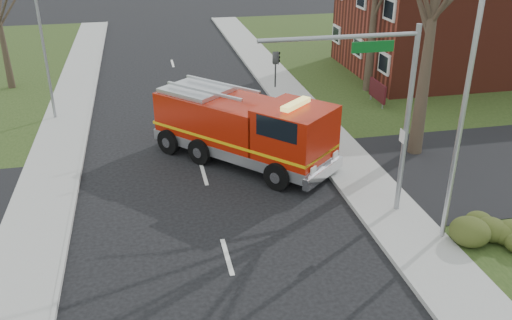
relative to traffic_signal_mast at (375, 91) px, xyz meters
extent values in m
plane|color=black|center=(-5.21, -1.50, -4.71)|extent=(120.00, 120.00, 0.00)
cube|color=gray|center=(0.99, -1.50, -4.63)|extent=(2.40, 80.00, 0.15)
cube|color=gray|center=(-11.41, -1.50, -4.63)|extent=(2.40, 80.00, 0.15)
cube|color=maroon|center=(13.79, 16.50, -1.21)|extent=(15.00, 10.00, 7.00)
cube|color=silver|center=(6.24, 16.50, -2.71)|extent=(0.12, 1.40, 1.20)
cube|color=#410F14|center=(5.29, 11.00, -3.81)|extent=(0.12, 2.00, 1.00)
cylinder|color=gray|center=(5.29, 10.20, -4.26)|extent=(0.08, 0.08, 0.90)
cylinder|color=gray|center=(5.29, 11.80, -4.26)|extent=(0.08, 0.08, 0.90)
ellipsoid|color=#303914|center=(3.79, -2.50, -4.13)|extent=(2.80, 2.00, 0.90)
cone|color=#3A2E22|center=(4.29, 4.50, 1.29)|extent=(0.64, 0.64, 12.00)
cone|color=#3A2E22|center=(5.79, 13.50, 0.54)|extent=(0.56, 0.56, 10.50)
cylinder|color=gray|center=(1.29, 0.00, -1.31)|extent=(0.18, 0.18, 6.80)
cylinder|color=gray|center=(-1.31, 0.00, 1.79)|extent=(5.20, 0.14, 0.14)
cube|color=#0C591E|center=(-0.21, 0.00, 1.44)|extent=(1.40, 0.06, 0.35)
imported|color=black|center=(-3.31, 0.00, 1.44)|extent=(0.22, 0.18, 1.10)
cylinder|color=#B7BABF|center=(1.99, -2.00, -0.51)|extent=(0.16, 0.16, 8.40)
cylinder|color=gray|center=(-12.01, 12.50, -1.21)|extent=(0.14, 0.14, 7.00)
cube|color=#A21807|center=(-4.21, 6.49, -3.11)|extent=(5.57, 5.78, 2.16)
cube|color=#A21807|center=(-1.59, 3.57, -2.96)|extent=(3.78, 3.78, 2.47)
cube|color=#B7BABF|center=(-3.38, 5.57, -3.99)|extent=(7.38, 7.79, 0.46)
cube|color=#E5B20C|center=(-3.38, 5.57, -3.42)|extent=(7.38, 7.79, 0.12)
cube|color=black|center=(-0.84, 2.73, -2.18)|extent=(1.84, 1.67, 0.88)
cube|color=#E5D866|center=(-1.59, 3.57, -1.56)|extent=(1.47, 1.37, 0.19)
cylinder|color=black|center=(-2.52, 2.60, -4.14)|extent=(1.03, 1.08, 1.13)
cylinder|color=black|center=(-0.53, 4.39, -4.14)|extent=(1.03, 1.08, 1.13)
cylinder|color=black|center=(-6.45, 6.98, -4.14)|extent=(1.03, 1.08, 1.13)
cylinder|color=black|center=(-4.45, 8.77, -4.14)|extent=(1.03, 1.08, 1.13)
camera|label=1|loc=(-7.31, -15.68, 5.41)|focal=38.00mm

